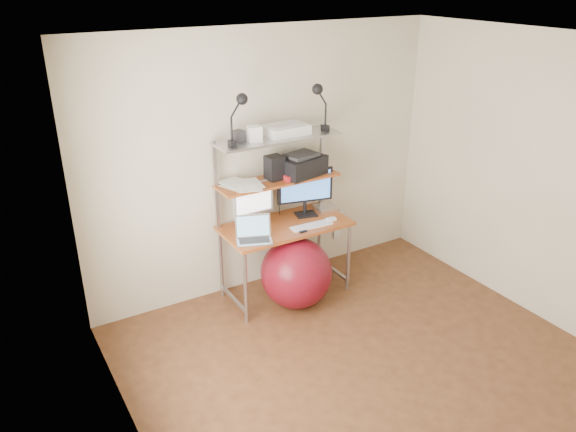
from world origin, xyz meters
name	(u,v)px	position (x,y,z in m)	size (l,w,h in m)	color
room	(390,232)	(0.00, 0.00, 1.25)	(3.60, 3.60, 3.60)	brown
computer_desk	(282,201)	(0.00, 1.50, 0.96)	(1.20, 0.60, 1.57)	#AA5A21
wall_outlet	(337,233)	(0.85, 1.79, 0.30)	(0.08, 0.01, 0.12)	white
monitor_silver	(253,201)	(-0.26, 1.59, 0.98)	(0.40, 0.15, 0.44)	silver
monitor_black	(305,188)	(0.28, 1.54, 1.01)	(0.54, 0.20, 0.54)	black
laptop	(254,235)	(-0.40, 1.31, 0.79)	(0.38, 0.34, 0.27)	silver
keyboard	(312,226)	(0.19, 1.28, 0.75)	(0.41, 0.12, 0.01)	white
mouse	(331,219)	(0.42, 1.29, 0.75)	(0.09, 0.05, 0.02)	white
mac_mini	(326,208)	(0.52, 1.54, 0.76)	(0.20, 0.20, 0.04)	silver
phone	(300,229)	(0.05, 1.27, 0.75)	(0.07, 0.14, 0.01)	black
printer	(301,165)	(0.25, 1.56, 1.25)	(0.49, 0.39, 0.21)	black
nas_cube	(275,168)	(-0.03, 1.58, 1.26)	(0.15, 0.15, 0.22)	black
red_box	(293,177)	(0.11, 1.50, 1.18)	(0.18, 0.12, 0.05)	red
scanner	(286,129)	(0.10, 1.60, 1.60)	(0.39, 0.26, 0.10)	white
box_white	(254,134)	(-0.24, 1.55, 1.62)	(0.12, 0.10, 0.14)	white
box_grey	(238,136)	(-0.37, 1.62, 1.60)	(0.10, 0.10, 0.10)	#303033
clip_lamp_left	(240,108)	(-0.40, 1.50, 1.87)	(0.18, 0.10, 0.44)	black
clip_lamp_right	(319,97)	(0.39, 1.51, 1.88)	(0.18, 0.10, 0.45)	black
exercise_ball	(296,273)	(-0.02, 1.21, 0.34)	(0.67, 0.67, 0.67)	maroon
paper_stack	(241,185)	(-0.38, 1.57, 1.17)	(0.37, 0.42, 0.03)	white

